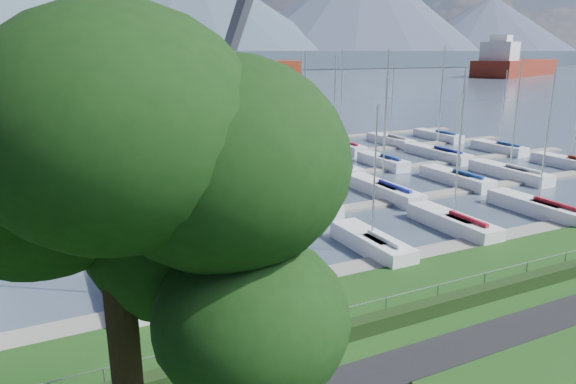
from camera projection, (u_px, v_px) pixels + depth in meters
path at (449, 350)px, 20.95m from camera, size 160.00×2.00×0.04m
water at (63, 77)px, 248.74m from camera, size 800.00×540.00×0.20m
hedge at (409, 314)px, 23.11m from camera, size 80.00×0.70×0.70m
fence at (404, 293)px, 23.23m from camera, size 80.00×0.04×0.04m
foothill at (55, 61)px, 307.65m from camera, size 900.00×80.00×12.00m
mountains at (55, 0)px, 364.58m from camera, size 1190.00×360.00×115.00m
docks at (220, 189)px, 46.12m from camera, size 90.00×41.60×0.25m
tree at (131, 186)px, 10.23m from camera, size 8.79×8.04×13.05m
crane at (231, 125)px, 46.78m from camera, size 6.87×13.15×22.35m
cargo_ship_mid at (191, 70)px, 228.98m from camera, size 91.80×26.77×21.50m
cargo_ship_east at (514, 68)px, 259.30m from camera, size 79.56×47.67×21.50m
sailboat_fleet at (194, 124)px, 46.77m from camera, size 74.68×49.13×12.95m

